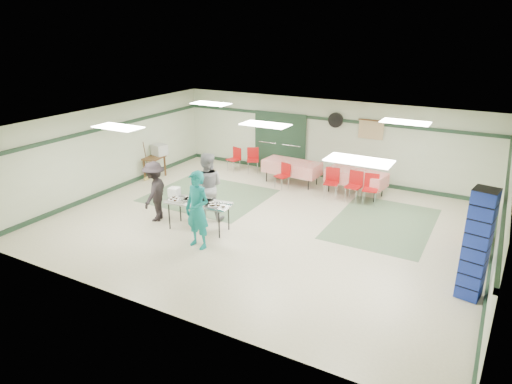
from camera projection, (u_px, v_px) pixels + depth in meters
The scene contains 42 objects.
floor at pixel (265, 223), 12.29m from camera, with size 11.00×11.00×0.00m, color beige.
ceiling at pixel (265, 124), 11.35m from camera, with size 11.00×11.00×0.00m, color white.
wall_back at pixel (327, 139), 15.52m from camera, with size 11.00×11.00×0.00m, color beige.
wall_front at pixel (147, 244), 8.12m from camera, with size 11.00×11.00×0.00m, color beige.
wall_left at pixel (110, 149), 14.32m from camera, with size 9.00×9.00×0.00m, color beige.
wall_right at pixel (502, 216), 9.33m from camera, with size 9.00×9.00×0.00m, color beige.
trim_back at pixel (327, 119), 15.25m from camera, with size 11.00×0.06×0.10m, color #1E3825.
baseboard_back at pixel (324, 175), 15.94m from camera, with size 11.00×0.06×0.12m, color #1E3825.
trim_left at pixel (109, 127), 14.06m from camera, with size 9.00×0.06×0.10m, color #1E3825.
baseboard_left at pixel (115, 188), 14.75m from camera, with size 9.00×0.06×0.12m, color #1E3825.
trim_right at pixel (507, 183), 9.10m from camera, with size 9.00×0.06×0.10m, color #1E3825.
baseboard_right at pixel (489, 271), 9.79m from camera, with size 9.00×0.06×0.12m, color #1E3825.
green_patch_a at pixel (209, 195), 14.24m from camera, with size 3.50×3.00×0.01m, color slate.
green_patch_b at pixel (383, 223), 12.25m from camera, with size 2.50×3.50×0.01m, color slate.
double_door_left at pixel (268, 141), 16.57m from camera, with size 0.90×0.06×2.10m, color #979A97.
double_door_right at pixel (292, 144), 16.14m from camera, with size 0.90×0.06×2.10m, color #979A97.
door_frame at pixel (280, 142), 16.34m from camera, with size 2.00×0.03×2.15m, color #1E3825.
wall_fan at pixel (336, 120), 15.09m from camera, with size 0.50×0.50×0.10m, color black.
scroll_banner at pixel (371, 130), 14.62m from camera, with size 0.80×0.02×0.60m, color tan.
serving_table at pixel (198, 204), 11.66m from camera, with size 1.74×0.86×0.76m.
sheet_tray_right at pixel (217, 207), 11.32m from camera, with size 0.61×0.47×0.02m, color silver.
sheet_tray_mid at pixel (197, 200), 11.78m from camera, with size 0.63×0.48×0.02m, color silver.
sheet_tray_left at pixel (178, 200), 11.77m from camera, with size 0.58×0.44×0.02m, color silver.
baking_pan at pixel (203, 201), 11.60m from camera, with size 0.47×0.29×0.08m, color black.
foam_box_stack at pixel (174, 192), 12.00m from camera, with size 0.26×0.24×0.24m, color white.
volunteer_teal at pixel (197, 210), 10.66m from camera, with size 0.69×0.45×1.89m, color #138385.
volunteer_grey at pixel (207, 187), 12.22m from camera, with size 0.91×0.71×1.88m, color gray.
volunteer_dark at pixel (155, 191), 12.22m from camera, with size 1.06×0.61×1.64m, color black.
dining_table_a at pixel (356, 177), 14.17m from camera, with size 1.93×1.06×0.77m.
dining_table_b at pixel (292, 167), 15.17m from camera, with size 1.93×0.95×0.77m.
chair_a at pixel (355, 183), 13.65m from camera, with size 0.46×0.46×0.92m.
chair_b at pixel (332, 179), 13.98m from camera, with size 0.49×0.49×0.91m.
chair_c at pixel (371, 186), 13.43m from camera, with size 0.48×0.48×0.91m.
chair_d at pixel (284, 173), 14.73m from camera, with size 0.49×0.49×0.83m.
chair_loose_a at pixel (253, 157), 16.36m from camera, with size 0.56×0.56×0.88m.
chair_loose_b at pixel (235, 157), 16.49m from camera, with size 0.49×0.49×0.86m.
crate_stack_blue_a at pixel (481, 227), 10.10m from camera, with size 0.42×0.42×1.64m, color #1A3D9E.
crate_stack_red at pixel (482, 222), 11.02m from camera, with size 0.42×0.42×1.09m, color maroon.
crate_stack_blue_b at pixel (477, 245), 8.58m from camera, with size 0.43×0.43×2.25m, color #1A3D9E.
printer_table at pixel (154, 160), 15.70m from camera, with size 0.59×0.84×0.74m.
office_printer at pixel (159, 150), 15.85m from camera, with size 0.47×0.41×0.37m, color #B4B4AF.
broom at pixel (146, 160), 15.48m from camera, with size 0.03×0.03×1.33m, color brown.
Camera 1 is at (5.23, -9.96, 5.03)m, focal length 32.00 mm.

